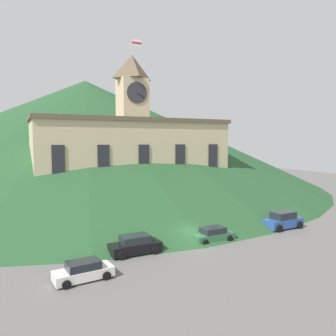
{
  "coord_description": "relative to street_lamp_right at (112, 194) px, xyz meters",
  "views": [
    {
      "loc": [
        -17.13,
        -28.92,
        10.71
      ],
      "look_at": [
        0.0,
        6.89,
        7.47
      ],
      "focal_mm": 35.0,
      "sensor_mm": 36.0,
      "label": 1
    }
  ],
  "objects": [
    {
      "name": "banner_fence",
      "position": [
        5.29,
        -0.94,
        -2.42
      ],
      "size": [
        26.5,
        0.12,
        2.69
      ],
      "color": "red",
      "rests_on": "ground"
    },
    {
      "name": "pedestrian",
      "position": [
        0.48,
        -5.24,
        -2.78
      ],
      "size": [
        0.55,
        0.55,
        1.81
      ],
      "rotation": [
        0.0,
        0.0,
        5.42
      ],
      "color": "#282D3D",
      "rests_on": "ground"
    },
    {
      "name": "car_red_sedan",
      "position": [
        12.96,
        -5.8,
        -3.1
      ],
      "size": [
        4.54,
        2.44,
        1.45
      ],
      "rotation": [
        0.0,
        0.0,
        -0.09
      ],
      "color": "red",
      "rests_on": "ground"
    },
    {
      "name": "ground_plane",
      "position": [
        5.29,
        -13.15,
        -3.77
      ],
      "size": [
        160.0,
        160.0,
        0.0
      ],
      "primitive_type": "plane",
      "color": "#605E5B"
    },
    {
      "name": "street_lamp_far_left",
      "position": [
        10.11,
        0.0,
        -0.11
      ],
      "size": [
        1.26,
        0.36,
        5.03
      ],
      "color": "black",
      "rests_on": "ground"
    },
    {
      "name": "hillside_backdrop",
      "position": [
        5.29,
        41.82,
        9.12
      ],
      "size": [
        113.13,
        113.13,
        25.77
      ],
      "primitive_type": "cone",
      "color": "#234C28",
      "rests_on": "ground"
    },
    {
      "name": "civic_building",
      "position": [
        5.29,
        6.54,
        3.87
      ],
      "size": [
        30.0,
        10.01,
        26.32
      ],
      "color": "#C6B289",
      "rests_on": "ground"
    },
    {
      "name": "street_lamp_right",
      "position": [
        0.0,
        0.0,
        0.0
      ],
      "size": [
        1.26,
        0.36,
        5.21
      ],
      "color": "black",
      "rests_on": "ground"
    },
    {
      "name": "car_white_taxi",
      "position": [
        -7.15,
        -17.1,
        -3.07
      ],
      "size": [
        4.66,
        2.49,
        1.5
      ],
      "rotation": [
        0.0,
        0.0,
        3.24
      ],
      "color": "white",
      "rests_on": "ground"
    },
    {
      "name": "car_black_suv",
      "position": [
        -1.52,
        -13.22,
        -2.94
      ],
      "size": [
        4.95,
        2.46,
        1.8
      ],
      "rotation": [
        0.0,
        0.0,
        0.03
      ],
      "color": "black",
      "rests_on": "ground"
    },
    {
      "name": "car_green_wagon",
      "position": [
        7.32,
        -13.17,
        -3.05
      ],
      "size": [
        4.65,
        2.24,
        1.55
      ],
      "rotation": [
        0.0,
        0.0,
        0.03
      ],
      "color": "#2D663D",
      "rests_on": "ground"
    },
    {
      "name": "car_blue_van",
      "position": [
        17.99,
        -12.49,
        -2.8
      ],
      "size": [
        5.19,
        2.58,
        2.1
      ],
      "rotation": [
        0.0,
        0.0,
        3.19
      ],
      "color": "#284C99",
      "rests_on": "ground"
    }
  ]
}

